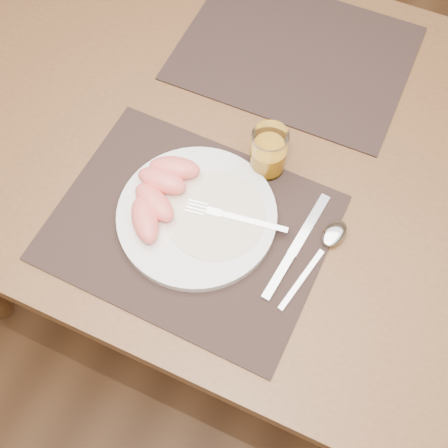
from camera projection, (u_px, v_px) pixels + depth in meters
ground at (244, 284)px, 1.70m from camera, size 5.00×5.00×0.00m
table at (255, 162)px, 1.11m from camera, size 1.40×0.90×0.75m
placemat_near at (190, 227)px, 0.95m from camera, size 0.46×0.36×0.00m
placemat_far at (295, 53)px, 1.13m from camera, size 0.45×0.35×0.00m
plate at (197, 215)px, 0.95m from camera, size 0.27×0.27×0.02m
plate_dressing at (215, 215)px, 0.94m from camera, size 0.17×0.17×0.00m
fork at (227, 215)px, 0.93m from camera, size 0.18×0.04×0.00m
knife at (292, 254)px, 0.92m from camera, size 0.04×0.22×0.01m
spoon at (330, 240)px, 0.93m from camera, size 0.06×0.19×0.01m
juice_glass at (268, 153)px, 0.96m from camera, size 0.06×0.06×0.09m
grapefruit_wedges at (159, 192)px, 0.94m from camera, size 0.10×0.19×0.04m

